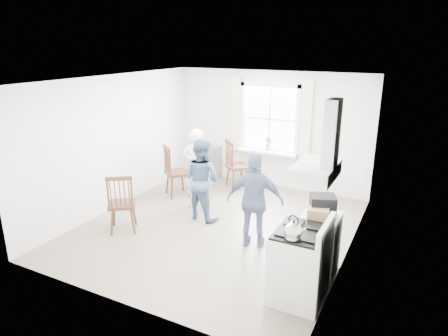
{
  "coord_description": "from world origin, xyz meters",
  "views": [
    {
      "loc": [
        3.08,
        -5.76,
        3.17
      ],
      "look_at": [
        0.03,
        0.2,
        1.06
      ],
      "focal_mm": 32.0,
      "sensor_mm": 36.0,
      "label": 1
    }
  ],
  "objects_px": {
    "gas_stove": "(300,264)",
    "windsor_chair_b": "(171,166)",
    "windsor_chair_a": "(198,167)",
    "windsor_chair_c": "(121,198)",
    "person_left": "(197,169)",
    "person_mid": "(202,179)",
    "stereo_stack": "(323,206)",
    "person_right": "(255,201)",
    "low_cabinet": "(319,244)"
  },
  "relations": [
    {
      "from": "stereo_stack",
      "to": "windsor_chair_c",
      "type": "distance_m",
      "value": 3.37
    },
    {
      "from": "windsor_chair_c",
      "to": "person_mid",
      "type": "relative_size",
      "value": 0.7
    },
    {
      "from": "windsor_chair_c",
      "to": "windsor_chair_b",
      "type": "bearing_deg",
      "value": 97.4
    },
    {
      "from": "windsor_chair_a",
      "to": "person_right",
      "type": "xyz_separation_m",
      "value": [
        2.05,
        -1.67,
        0.2
      ]
    },
    {
      "from": "stereo_stack",
      "to": "person_mid",
      "type": "relative_size",
      "value": 0.28
    },
    {
      "from": "gas_stove",
      "to": "low_cabinet",
      "type": "xyz_separation_m",
      "value": [
        0.07,
        0.7,
        -0.03
      ]
    },
    {
      "from": "person_right",
      "to": "low_cabinet",
      "type": "bearing_deg",
      "value": 149.95
    },
    {
      "from": "stereo_stack",
      "to": "low_cabinet",
      "type": "bearing_deg",
      "value": 106.03
    },
    {
      "from": "windsor_chair_b",
      "to": "windsor_chair_a",
      "type": "bearing_deg",
      "value": 49.59
    },
    {
      "from": "low_cabinet",
      "to": "person_right",
      "type": "height_order",
      "value": "person_right"
    },
    {
      "from": "person_mid",
      "to": "person_right",
      "type": "bearing_deg",
      "value": 167.15
    },
    {
      "from": "windsor_chair_c",
      "to": "gas_stove",
      "type": "bearing_deg",
      "value": -6.87
    },
    {
      "from": "windsor_chair_a",
      "to": "windsor_chair_b",
      "type": "height_order",
      "value": "windsor_chair_b"
    },
    {
      "from": "gas_stove",
      "to": "person_left",
      "type": "bearing_deg",
      "value": 144.0
    },
    {
      "from": "gas_stove",
      "to": "person_mid",
      "type": "xyz_separation_m",
      "value": [
        -2.36,
        1.57,
        0.28
      ]
    },
    {
      "from": "windsor_chair_a",
      "to": "person_left",
      "type": "xyz_separation_m",
      "value": [
        0.43,
        -0.76,
        0.23
      ]
    },
    {
      "from": "stereo_stack",
      "to": "person_mid",
      "type": "xyz_separation_m",
      "value": [
        -2.44,
        0.91,
        -0.29
      ]
    },
    {
      "from": "windsor_chair_b",
      "to": "low_cabinet",
      "type": "bearing_deg",
      "value": -23.4
    },
    {
      "from": "gas_stove",
      "to": "person_right",
      "type": "xyz_separation_m",
      "value": [
        -1.06,
        1.03,
        0.29
      ]
    },
    {
      "from": "windsor_chair_b",
      "to": "stereo_stack",
      "type": "bearing_deg",
      "value": -23.8
    },
    {
      "from": "windsor_chair_a",
      "to": "windsor_chair_c",
      "type": "relative_size",
      "value": 0.89
    },
    {
      "from": "windsor_chair_c",
      "to": "person_right",
      "type": "xyz_separation_m",
      "value": [
        2.19,
        0.64,
        0.12
      ]
    },
    {
      "from": "person_right",
      "to": "windsor_chair_c",
      "type": "bearing_deg",
      "value": 2.2
    },
    {
      "from": "low_cabinet",
      "to": "person_left",
      "type": "xyz_separation_m",
      "value": [
        -2.75,
        1.25,
        0.36
      ]
    },
    {
      "from": "person_mid",
      "to": "person_right",
      "type": "distance_m",
      "value": 1.41
    },
    {
      "from": "windsor_chair_a",
      "to": "person_right",
      "type": "height_order",
      "value": "person_right"
    },
    {
      "from": "low_cabinet",
      "to": "windsor_chair_b",
      "type": "height_order",
      "value": "windsor_chair_b"
    },
    {
      "from": "stereo_stack",
      "to": "person_mid",
      "type": "distance_m",
      "value": 2.62
    },
    {
      "from": "gas_stove",
      "to": "windsor_chair_b",
      "type": "distance_m",
      "value": 4.16
    },
    {
      "from": "low_cabinet",
      "to": "person_mid",
      "type": "relative_size",
      "value": 0.59
    },
    {
      "from": "windsor_chair_b",
      "to": "person_right",
      "type": "distance_m",
      "value": 2.72
    },
    {
      "from": "windsor_chair_b",
      "to": "person_left",
      "type": "relative_size",
      "value": 0.69
    },
    {
      "from": "person_mid",
      "to": "person_right",
      "type": "height_order",
      "value": "person_right"
    },
    {
      "from": "stereo_stack",
      "to": "windsor_chair_b",
      "type": "distance_m",
      "value": 3.93
    },
    {
      "from": "gas_stove",
      "to": "person_right",
      "type": "relative_size",
      "value": 0.72
    },
    {
      "from": "low_cabinet",
      "to": "person_right",
      "type": "distance_m",
      "value": 1.22
    },
    {
      "from": "stereo_stack",
      "to": "windsor_chair_b",
      "type": "relative_size",
      "value": 0.38
    },
    {
      "from": "stereo_stack",
      "to": "windsor_chair_a",
      "type": "relative_size",
      "value": 0.44
    },
    {
      "from": "low_cabinet",
      "to": "stereo_stack",
      "type": "bearing_deg",
      "value": -73.97
    },
    {
      "from": "low_cabinet",
      "to": "person_mid",
      "type": "distance_m",
      "value": 2.6
    },
    {
      "from": "windsor_chair_c",
      "to": "person_right",
      "type": "height_order",
      "value": "person_right"
    },
    {
      "from": "windsor_chair_c",
      "to": "low_cabinet",
      "type": "bearing_deg",
      "value": 5.28
    },
    {
      "from": "windsor_chair_b",
      "to": "person_left",
      "type": "distance_m",
      "value": 0.88
    },
    {
      "from": "person_left",
      "to": "person_mid",
      "type": "xyz_separation_m",
      "value": [
        0.32,
        -0.37,
        -0.05
      ]
    },
    {
      "from": "windsor_chair_a",
      "to": "windsor_chair_b",
      "type": "bearing_deg",
      "value": -130.41
    },
    {
      "from": "windsor_chair_a",
      "to": "person_mid",
      "type": "bearing_deg",
      "value": -56.39
    },
    {
      "from": "person_left",
      "to": "windsor_chair_a",
      "type": "bearing_deg",
      "value": -68.79
    },
    {
      "from": "gas_stove",
      "to": "stereo_stack",
      "type": "relative_size",
      "value": 2.67
    },
    {
      "from": "windsor_chair_a",
      "to": "windsor_chair_c",
      "type": "bearing_deg",
      "value": -93.69
    },
    {
      "from": "stereo_stack",
      "to": "windsor_chair_b",
      "type": "bearing_deg",
      "value": 156.2
    }
  ]
}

